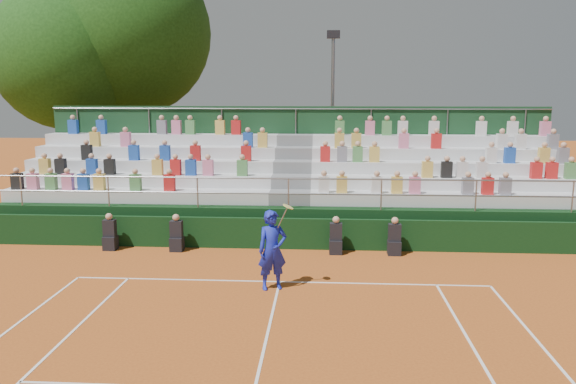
# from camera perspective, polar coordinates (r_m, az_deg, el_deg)

# --- Properties ---
(ground) EXTENTS (90.00, 90.00, 0.00)m
(ground) POSITION_cam_1_polar(r_m,az_deg,el_deg) (15.07, -0.85, -9.12)
(ground) COLOR #B3561D
(ground) RESTS_ON ground
(courtside_wall) EXTENTS (20.00, 0.15, 1.00)m
(courtside_wall) POSITION_cam_1_polar(r_m,az_deg,el_deg) (17.99, -0.06, -4.25)
(courtside_wall) COLOR black
(courtside_wall) RESTS_ON ground
(line_officials) EXTENTS (9.37, 0.40, 1.19)m
(line_officials) POSITION_cam_1_polar(r_m,az_deg,el_deg) (17.66, -3.61, -4.62)
(line_officials) COLOR black
(line_officials) RESTS_ON ground
(grandstand) EXTENTS (20.00, 5.20, 4.40)m
(grandstand) POSITION_cam_1_polar(r_m,az_deg,el_deg) (21.02, 0.52, -0.53)
(grandstand) COLOR black
(grandstand) RESTS_ON ground
(tennis_player) EXTENTS (0.97, 0.72, 2.22)m
(tennis_player) POSITION_cam_1_polar(r_m,az_deg,el_deg) (14.28, -1.60, -5.91)
(tennis_player) COLOR #1824B8
(tennis_player) RESTS_ON ground
(tree_west) EXTENTS (7.02, 7.02, 10.15)m
(tree_west) POSITION_cam_1_polar(r_m,az_deg,el_deg) (29.36, -21.46, 12.71)
(tree_west) COLOR #392214
(tree_west) RESTS_ON ground
(tree_east) EXTENTS (8.23, 8.23, 11.97)m
(tree_east) POSITION_cam_1_polar(r_m,az_deg,el_deg) (29.84, -16.02, 15.31)
(tree_east) COLOR #392214
(tree_east) RESTS_ON ground
(floodlight_mast) EXTENTS (0.60, 0.25, 7.73)m
(floodlight_mast) POSITION_cam_1_polar(r_m,az_deg,el_deg) (26.54, 4.55, 9.17)
(floodlight_mast) COLOR gray
(floodlight_mast) RESTS_ON ground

